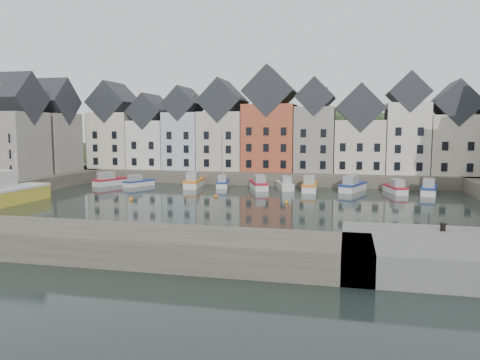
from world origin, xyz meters
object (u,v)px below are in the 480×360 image
(large_vessel, at_px, (2,193))
(boat_a, at_px, (110,181))
(mooring_bollard, at_px, (443,227))
(boat_d, at_px, (223,183))

(large_vessel, bearing_deg, boat_a, 85.20)
(large_vessel, bearing_deg, mooring_bollard, -12.80)
(boat_d, distance_m, mooring_bollard, 44.43)
(boat_a, height_order, boat_d, boat_d)
(boat_a, height_order, large_vessel, large_vessel)
(large_vessel, distance_m, mooring_bollard, 49.09)
(boat_d, height_order, mooring_bollard, boat_d)
(boat_d, height_order, large_vessel, boat_d)
(mooring_bollard, bearing_deg, boat_d, 125.81)
(boat_d, distance_m, large_vessel, 31.51)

